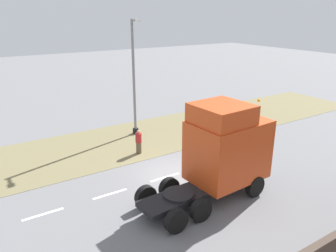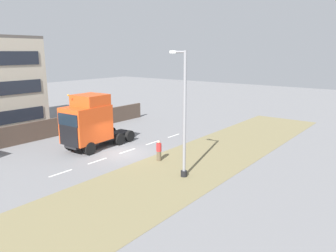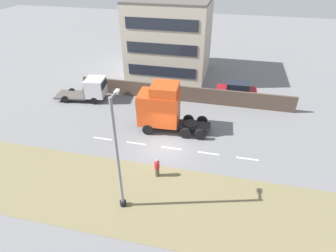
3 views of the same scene
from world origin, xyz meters
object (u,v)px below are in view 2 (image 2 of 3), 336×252
(lorry_cab, at_px, (89,122))
(lamp_post, at_px, (184,122))
(parked_car, at_px, (91,115))
(pedestrian, at_px, (159,151))

(lorry_cab, distance_m, lamp_post, 9.84)
(lamp_post, bearing_deg, lorry_cab, -1.53)
(lorry_cab, xyz_separation_m, lamp_post, (-9.74, 0.26, 1.36))
(parked_car, xyz_separation_m, pedestrian, (-14.39, 5.44, -0.24))
(lorry_cab, bearing_deg, parked_car, -43.25)
(lamp_post, height_order, pedestrian, lamp_post)
(lorry_cab, relative_size, parked_car, 1.52)
(lamp_post, bearing_deg, pedestrian, -24.27)
(lorry_cab, bearing_deg, pedestrian, -172.55)
(lorry_cab, bearing_deg, lamp_post, 175.27)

